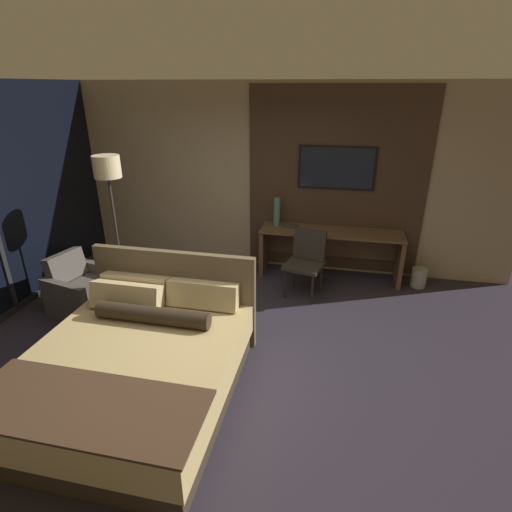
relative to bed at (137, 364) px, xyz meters
The scene contains 11 objects.
ground_plane 0.99m from the bed, 42.47° to the left, with size 16.00×16.00×0.00m, color #28232D.
wall_back_tv_panel 3.51m from the bed, 75.48° to the left, with size 7.20×0.09×2.80m.
bed is the anchor object (origin of this frame).
desk 3.39m from the bed, 60.60° to the left, with size 2.08×0.53×0.76m.
tv 3.80m from the bed, 62.25° to the left, with size 1.10×0.04×0.62m.
desk_chair 2.72m from the bed, 59.90° to the left, with size 0.59×0.59×0.90m.
armchair_by_window 1.89m from the bed, 138.19° to the left, with size 0.84×0.86×0.77m.
floor_lamp 2.52m from the bed, 122.70° to the left, with size 0.34×0.34×1.92m.
vase_tall 3.17m from the bed, 74.53° to the left, with size 0.10×0.10×0.43m.
book 3.16m from the bed, 70.73° to the left, with size 0.24×0.18×0.03m.
waste_bin 4.13m from the bed, 44.07° to the left, with size 0.22×0.22×0.28m.
Camera 1 is at (1.04, -3.37, 2.73)m, focal length 28.00 mm.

